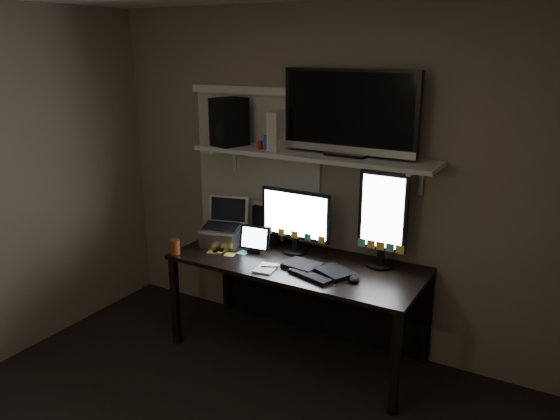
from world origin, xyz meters
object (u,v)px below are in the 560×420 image
Objects in this scene: laptop at (221,223)px; tv at (350,113)px; tablet at (256,239)px; speaker at (229,122)px; cup at (175,247)px; monitor_landscape at (296,221)px; monitor_portrait at (383,219)px; keyboard at (318,269)px; desk at (304,278)px; mouse at (355,279)px; game_console at (281,130)px.

laptop is 0.37× the size of tv.
speaker reaches higher than tablet.
cup is 1.59m from tv.
monitor_landscape is 0.65m from monitor_portrait.
monitor_landscape is 0.44m from keyboard.
monitor_portrait reaches higher than desk.
tv is (-0.28, 0.03, 0.70)m from monitor_portrait.
laptop reaches higher than mouse.
tv is at bearing 11.51° from game_console.
cup is (-0.50, -0.32, -0.05)m from tablet.
monitor_portrait is 6.33× the size of cup.
speaker is (0.18, 0.48, 0.87)m from cup.
monitor_landscape is at bearing 159.15° from keyboard.
cup is at bearing -153.04° from desk.
laptop is at bearing 59.74° from cup.
cup is (-1.06, -0.23, 0.04)m from keyboard.
keyboard reaches higher than desk.
keyboard is at bearing 12.34° from cup.
mouse reaches higher than desk.
laptop is 0.77m from speaker.
desk is 17.09× the size of mouse.
mouse is 0.30× the size of laptop.
keyboard is at bearing -20.68° from laptop.
game_console reaches higher than laptop.
cup is (-1.34, -0.20, 0.04)m from mouse.
keyboard is (0.30, -0.23, -0.23)m from monitor_landscape.
mouse is (0.49, -0.24, 0.20)m from desk.
desk is at bearing -5.21° from laptop.
mouse is 0.85m from tablet.
tablet is 0.60m from cup.
monitor_portrait is at bearing 65.91° from mouse.
monitor_portrait reaches higher than laptop.
mouse is 1.11m from tv.
cup is (-0.19, -0.32, -0.12)m from laptop.
tv reaches higher than mouse.
speaker is (-0.67, 0.05, 1.10)m from desk.
laptop is at bearing -68.92° from speaker.
laptop is 3.28× the size of cup.
laptop reaches higher than desk.
keyboard is at bearing -24.25° from game_console.
desk is 6.46× the size of game_console.
keyboard is 1.40× the size of laptop.
monitor_portrait is at bearing 57.62° from keyboard.
mouse is at bearing -15.61° from game_console.
speaker is (-0.58, 0.02, 0.68)m from monitor_landscape.
laptop is at bearing -168.97° from keyboard.
keyboard is 0.28m from mouse.
tv is at bearing 25.31° from desk.
monitor_landscape is 0.90m from speaker.
tv reaches higher than desk.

